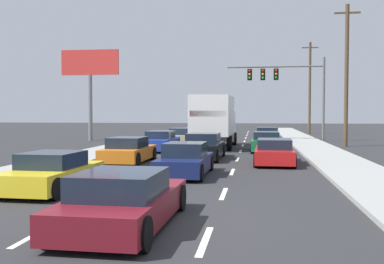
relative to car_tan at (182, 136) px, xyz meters
The scene contains 19 objects.
ground_plane 3.31m from the car_tan, 14.12° to the right, with size 140.00×140.00×0.00m, color #2B2B2D.
sidewalk_right 11.40m from the car_tan, 30.58° to the right, with size 2.79×80.00×0.14m, color #9E9E99.
sidewalk_left 6.78m from the car_tan, 121.00° to the right, with size 2.79×80.00×0.14m, color #9E9E99.
lane_markings 5.42m from the car_tan, 54.12° to the right, with size 3.54×57.00×0.01m.
car_tan is the anchor object (origin of this frame).
car_blue 7.30m from the car_tan, 91.62° to the right, with size 1.86×4.50×1.28m.
car_orange 14.10m from the car_tan, 91.41° to the right, with size 1.97×4.19×1.25m.
car_yellow 22.08m from the car_tan, 91.21° to the right, with size 2.01×4.19×1.21m.
box_truck 5.51m from the car_tan, 55.89° to the right, with size 2.80×7.78×3.55m.
car_black 12.34m from the car_tan, 75.47° to the right, with size 2.03×4.49×1.37m.
car_navy 18.41m from the car_tan, 80.29° to the right, with size 1.87×4.24×1.28m.
car_maroon 26.26m from the car_tan, 83.37° to the right, with size 2.06×4.51×1.21m.
car_gray 6.69m from the car_tan, ahead, with size 1.88×4.22×1.31m.
car_green 9.38m from the car_tan, 46.34° to the right, with size 1.96×4.44×1.24m.
car_red 15.19m from the car_tan, 63.87° to the right, with size 1.97×4.67×1.20m.
traffic_signal_mast 9.85m from the car_tan, 25.78° to the left, with size 8.24×0.69×7.12m.
utility_pole_mid 13.21m from the car_tan, ahead, with size 1.80×0.28×10.14m.
utility_pole_far 21.24m from the car_tan, 55.07° to the left, with size 1.80×0.28×10.39m.
roadside_billboard 10.05m from the car_tan, 167.49° to the left, with size 5.10×0.36×7.85m.
Camera 1 is at (2.64, -9.40, 2.43)m, focal length 41.83 mm.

